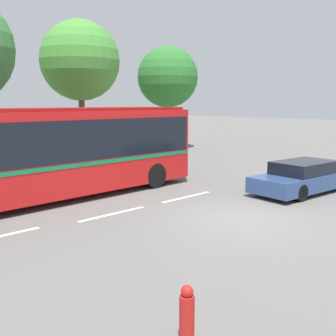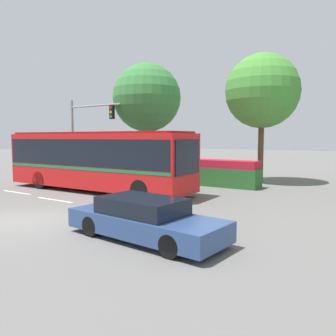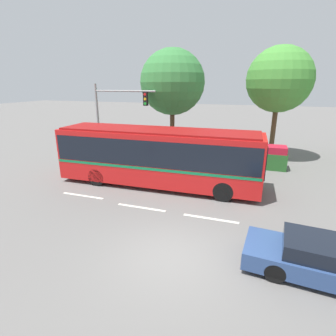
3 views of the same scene
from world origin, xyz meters
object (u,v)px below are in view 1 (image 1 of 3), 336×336
at_px(sedan_foreground, 305,177).
at_px(street_tree_centre, 80,61).
at_px(city_bus, 52,148).
at_px(fire_hydrant, 187,315).
at_px(street_tree_right, 168,77).

xyz_separation_m(sedan_foreground, street_tree_centre, (-1.17, 13.94, 5.25)).
relative_size(city_bus, sedan_foreground, 2.27).
xyz_separation_m(city_bus, sedan_foreground, (7.49, -5.58, -1.25)).
bearing_deg(fire_hydrant, street_tree_centre, 62.64).
height_order(sedan_foreground, street_tree_right, street_tree_right).
height_order(sedan_foreground, fire_hydrant, sedan_foreground).
bearing_deg(fire_hydrant, sedan_foreground, 19.38).
height_order(street_tree_right, fire_hydrant, street_tree_right).
xyz_separation_m(street_tree_centre, street_tree_right, (7.39, 0.27, -0.61)).
bearing_deg(sedan_foreground, fire_hydrant, -155.59).
height_order(street_tree_centre, fire_hydrant, street_tree_centre).
xyz_separation_m(sedan_foreground, fire_hydrant, (-10.25, -3.61, -0.16)).
bearing_deg(city_bus, sedan_foreground, -37.88).
bearing_deg(sedan_foreground, street_tree_right, 71.39).
bearing_deg(street_tree_right, sedan_foreground, -113.63).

